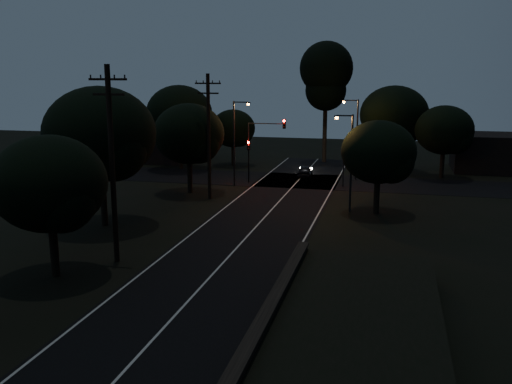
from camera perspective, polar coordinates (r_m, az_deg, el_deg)
The scene contains 21 objects.
road_surface at distance 46.55m, azimuth 2.06°, elevation -1.26°, with size 60.00×70.00×0.03m.
utility_pole_mid at distance 32.40m, azimuth -14.21°, elevation 2.95°, with size 2.20×0.30×11.00m.
utility_pole_far at distance 48.00m, azimuth -4.75°, elevation 5.74°, with size 2.20×0.30×10.50m.
tree_left_b at distance 30.81m, azimuth -19.76°, elevation 0.51°, with size 5.89×5.89×7.49m.
tree_left_c at distance 40.30m, azimuth -15.09°, elevation 5.35°, with size 7.68×7.68×9.71m.
tree_left_d at distance 50.54m, azimuth -6.54°, elevation 5.64°, with size 6.28×6.28×7.97m.
tree_far_nw at distance 65.99m, azimuth -2.18°, elevation 6.28°, with size 5.10×5.10×6.46m.
tree_far_w at distance 63.55m, azimuth -7.51°, elevation 7.65°, with size 7.28×7.28×9.28m.
tree_far_ne at distance 63.33m, azimuth 13.88°, elevation 7.36°, with size 7.32×7.32×9.26m.
tree_far_e at distance 60.70m, azimuth 18.51°, elevation 5.77°, with size 5.82×5.82×7.38m.
tree_right_a at distance 43.62m, azimuth 12.41°, elevation 3.74°, with size 5.60×5.60×7.12m.
tall_pine at distance 68.79m, azimuth 7.02°, elevation 11.50°, with size 6.26×6.26×14.23m.
building_left at distance 71.95m, azimuth -10.35°, elevation 4.97°, with size 10.00×8.00×4.40m, color black.
building_right at distance 67.76m, azimuth 22.84°, elevation 3.65°, with size 9.00×7.00×4.00m, color black.
signal_left at distance 55.55m, azimuth -0.75°, elevation 3.85°, with size 0.28×0.35×4.10m.
signal_right at distance 54.04m, azimuth 8.77°, elevation 3.49°, with size 0.28×0.35×4.10m.
signal_mast at distance 54.98m, azimuth 0.96°, elevation 5.34°, with size 3.70×0.35×6.25m.
streetlight_a at distance 53.60m, azimuth -2.01°, elevation 5.49°, with size 1.66×0.26×8.00m.
streetlight_b at distance 57.74m, azimuth 9.87°, elevation 5.78°, with size 1.66×0.26×8.00m.
streetlight_c at distance 43.87m, azimuth 9.30°, elevation 3.56°, with size 1.46×0.26×7.50m.
car at distance 59.19m, azimuth 4.91°, elevation 2.09°, with size 1.39×3.45×1.18m, color black.
Camera 1 is at (9.01, -13.32, 10.52)m, focal length 40.00 mm.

